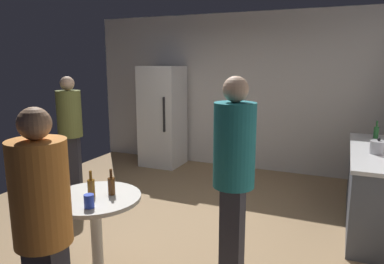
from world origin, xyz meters
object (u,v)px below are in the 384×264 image
at_px(plastic_cup_blue, 89,201).
at_px(person_in_olive_shirt, 70,126).
at_px(kettle, 379,147).
at_px(foreground_table, 95,208).
at_px(refrigerator, 163,116).
at_px(beer_bottle_on_counter, 376,132).
at_px(beer_bottle_amber, 91,187).
at_px(person_in_teal_shirt, 234,167).
at_px(beer_bottle_brown, 111,185).
at_px(person_in_orange_shirt, 43,220).

xyz_separation_m(plastic_cup_blue, person_in_olive_shirt, (-1.76, 1.76, 0.19)).
xyz_separation_m(kettle, foreground_table, (-2.30, -1.89, -0.34)).
bearing_deg(plastic_cup_blue, refrigerator, 109.06).
bearing_deg(refrigerator, kettle, -23.03).
bearing_deg(beer_bottle_on_counter, foreground_table, -130.05).
xyz_separation_m(refrigerator, foreground_table, (1.11, -3.34, -0.27)).
bearing_deg(beer_bottle_amber, person_in_teal_shirt, 17.38).
bearing_deg(person_in_teal_shirt, beer_bottle_brown, 12.12).
bearing_deg(plastic_cup_blue, person_in_olive_shirt, 134.96).
distance_m(refrigerator, beer_bottle_amber, 3.53).
relative_size(plastic_cup_blue, person_in_teal_shirt, 0.06).
bearing_deg(beer_bottle_on_counter, person_in_teal_shirt, -116.15).
height_order(beer_bottle_amber, person_in_orange_shirt, person_in_orange_shirt).
height_order(beer_bottle_on_counter, plastic_cup_blue, beer_bottle_on_counter).
height_order(kettle, foreground_table, kettle).
distance_m(foreground_table, beer_bottle_amber, 0.19).
xyz_separation_m(refrigerator, kettle, (3.41, -1.45, 0.07)).
height_order(refrigerator, foreground_table, refrigerator).
bearing_deg(refrigerator, beer_bottle_on_counter, -9.51).
distance_m(refrigerator, foreground_table, 3.53).
distance_m(kettle, beer_bottle_brown, 2.83).
xyz_separation_m(kettle, beer_bottle_on_counter, (0.03, 0.87, 0.01)).
relative_size(beer_bottle_amber, person_in_teal_shirt, 0.13).
bearing_deg(plastic_cup_blue, foreground_table, 119.28).
xyz_separation_m(beer_bottle_on_counter, beer_bottle_amber, (-2.35, -2.78, -0.17)).
relative_size(beer_bottle_on_counter, person_in_orange_shirt, 0.14).
height_order(beer_bottle_brown, person_in_olive_shirt, person_in_olive_shirt).
distance_m(kettle, person_in_teal_shirt, 1.93).
bearing_deg(plastic_cup_blue, kettle, 44.10).
bearing_deg(beer_bottle_brown, person_in_orange_shirt, -77.55).
relative_size(beer_bottle_on_counter, beer_bottle_amber, 1.00).
distance_m(beer_bottle_on_counter, beer_bottle_amber, 3.64).
relative_size(kettle, person_in_orange_shirt, 0.15).
distance_m(beer_bottle_on_counter, person_in_teal_shirt, 2.69).
relative_size(foreground_table, person_in_teal_shirt, 0.45).
relative_size(kettle, beer_bottle_brown, 1.06).
bearing_deg(person_in_orange_shirt, kettle, -40.80).
xyz_separation_m(foreground_table, beer_bottle_amber, (-0.02, -0.01, 0.19)).
height_order(beer_bottle_brown, person_in_teal_shirt, person_in_teal_shirt).
relative_size(refrigerator, plastic_cup_blue, 16.36).
bearing_deg(beer_bottle_on_counter, kettle, -91.90).
relative_size(plastic_cup_blue, person_in_orange_shirt, 0.07).
height_order(foreground_table, beer_bottle_brown, beer_bottle_brown).
relative_size(refrigerator, person_in_olive_shirt, 1.07).
distance_m(beer_bottle_brown, plastic_cup_blue, 0.31).
xyz_separation_m(refrigerator, beer_bottle_on_counter, (3.43, -0.58, 0.08)).
height_order(foreground_table, person_in_olive_shirt, person_in_olive_shirt).
bearing_deg(kettle, person_in_orange_shirt, -125.42).
bearing_deg(beer_bottle_amber, kettle, 39.45).
bearing_deg(kettle, beer_bottle_on_counter, 88.10).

